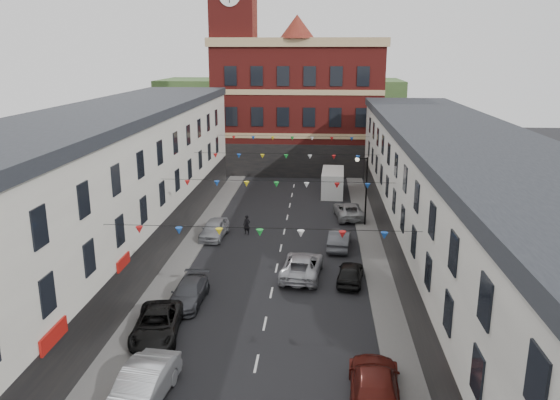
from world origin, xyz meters
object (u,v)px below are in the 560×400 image
(pedestrian, at_px, (247,225))
(white_van, at_px, (333,182))
(car_right_f, at_px, (349,210))
(moving_car, at_px, (302,266))
(car_right_d, at_px, (350,273))
(car_left_b, at_px, (142,387))
(car_left_c, at_px, (157,324))
(car_left_e, at_px, (214,229))
(car_right_c, at_px, (374,385))
(street_lamp, at_px, (364,182))
(car_left_d, at_px, (189,293))
(car_right_e, at_px, (340,239))

(pedestrian, bearing_deg, white_van, 79.75)
(car_right_f, bearing_deg, moving_car, 67.93)
(moving_car, xyz_separation_m, pedestrian, (-4.80, 8.24, 0.07))
(car_right_d, height_order, white_van, white_van)
(car_left_b, bearing_deg, car_left_c, 106.45)
(car_left_e, height_order, pedestrian, pedestrian)
(car_right_c, relative_size, car_right_d, 1.37)
(car_left_e, xyz_separation_m, car_right_d, (10.45, -8.10, -0.08))
(street_lamp, distance_m, white_van, 11.28)
(car_left_d, relative_size, car_right_f, 0.89)
(car_left_e, xyz_separation_m, car_right_f, (11.00, 6.26, -0.05))
(car_left_b, height_order, car_left_c, car_left_b)
(street_lamp, xyz_separation_m, car_left_d, (-11.32, -15.80, -3.25))
(car_left_b, relative_size, white_van, 0.87)
(car_right_e, height_order, pedestrian, pedestrian)
(car_left_b, xyz_separation_m, pedestrian, (1.44, 22.44, -0.00))
(car_right_d, xyz_separation_m, pedestrian, (-7.95, 9.08, 0.15))
(moving_car, distance_m, white_van, 22.09)
(car_left_e, xyz_separation_m, pedestrian, (2.50, 0.98, 0.07))
(car_right_f, height_order, pedestrian, pedestrian)
(car_left_c, xyz_separation_m, car_right_c, (10.85, -4.71, 0.09))
(car_right_f, distance_m, moving_car, 14.02)
(car_left_c, height_order, car_left_e, car_left_e)
(car_left_b, xyz_separation_m, car_right_c, (9.80, 0.96, -0.04))
(street_lamp, xyz_separation_m, car_left_c, (-12.05, -19.77, -3.21))
(car_left_d, height_order, white_van, white_van)
(car_right_d, relative_size, moving_car, 0.73)
(car_right_f, bearing_deg, pedestrian, 25.09)
(car_left_b, height_order, car_left_d, car_left_b)
(car_left_d, xyz_separation_m, car_right_c, (10.12, -8.68, 0.13))
(car_left_c, bearing_deg, pedestrian, 74.55)
(car_right_e, bearing_deg, pedestrian, -13.11)
(street_lamp, relative_size, car_right_d, 1.53)
(car_left_e, bearing_deg, car_right_e, -5.49)
(street_lamp, height_order, car_right_d, street_lamp)
(car_left_c, relative_size, moving_car, 0.92)
(car_left_c, height_order, white_van, white_van)
(car_right_c, xyz_separation_m, pedestrian, (-8.35, 21.49, 0.04))
(car_left_c, bearing_deg, street_lamp, 51.66)
(car_right_e, xyz_separation_m, white_van, (-0.23, 16.32, 0.54))
(pedestrian, bearing_deg, car_left_c, -80.96)
(car_right_d, xyz_separation_m, car_right_e, (-0.50, 6.47, 0.06))
(car_left_e, relative_size, car_right_d, 1.12)
(car_right_c, xyz_separation_m, moving_car, (-3.55, 13.24, -0.03))
(car_left_d, relative_size, car_right_e, 1.01)
(street_lamp, height_order, car_right_e, street_lamp)
(car_right_d, bearing_deg, pedestrian, -41.53)
(car_left_b, distance_m, moving_car, 15.51)
(car_right_c, height_order, car_right_e, car_right_c)
(car_right_f, bearing_deg, car_left_b, 63.51)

